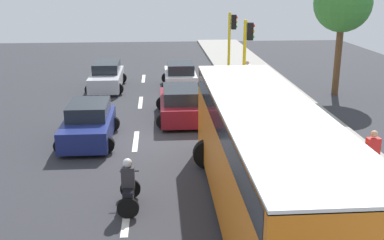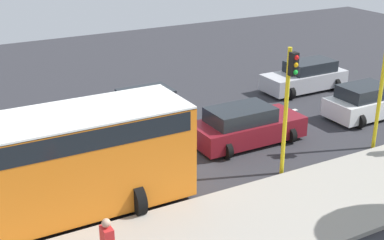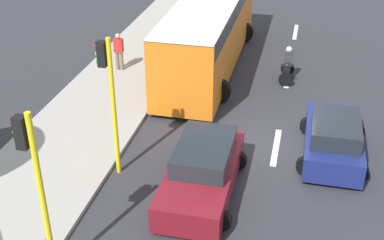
# 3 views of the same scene
# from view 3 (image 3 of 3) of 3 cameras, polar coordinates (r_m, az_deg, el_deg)

# --- Properties ---
(ground_plane) EXTENTS (40.00, 60.00, 0.10)m
(ground_plane) POSITION_cam_3_polar(r_m,az_deg,el_deg) (17.92, 9.30, -3.14)
(ground_plane) COLOR #2D2D33
(sidewalk) EXTENTS (4.00, 60.00, 0.15)m
(sidewalk) POSITION_cam_3_polar(r_m,az_deg,el_deg) (19.38, -11.69, -0.28)
(sidewalk) COLOR #9E998E
(sidewalk) RESTS_ON ground
(lane_stripe_far_north) EXTENTS (0.20, 2.40, 0.01)m
(lane_stripe_far_north) POSITION_cam_3_polar(r_m,az_deg,el_deg) (28.78, 11.42, 9.57)
(lane_stripe_far_north) COLOR white
(lane_stripe_far_north) RESTS_ON ground
(lane_stripe_north) EXTENTS (0.20, 2.40, 0.01)m
(lane_stripe_north) POSITION_cam_3_polar(r_m,az_deg,el_deg) (23.20, 10.61, 4.76)
(lane_stripe_north) COLOR white
(lane_stripe_north) RESTS_ON ground
(lane_stripe_mid) EXTENTS (0.20, 2.40, 0.01)m
(lane_stripe_mid) POSITION_cam_3_polar(r_m,az_deg,el_deg) (17.89, 9.31, -2.99)
(lane_stripe_mid) COLOR white
(lane_stripe_mid) RESTS_ON ground
(car_dark_blue) EXTENTS (2.23, 3.92, 1.52)m
(car_dark_blue) POSITION_cam_3_polar(r_m,az_deg,el_deg) (17.41, 15.45, -2.00)
(car_dark_blue) COLOR navy
(car_dark_blue) RESTS_ON ground
(car_maroon) EXTENTS (2.30, 4.49, 1.52)m
(car_maroon) POSITION_cam_3_polar(r_m,az_deg,el_deg) (15.22, 1.16, -5.72)
(car_maroon) COLOR maroon
(car_maroon) RESTS_ON ground
(city_bus) EXTENTS (3.20, 11.00, 3.16)m
(city_bus) POSITION_cam_3_polar(r_m,az_deg,el_deg) (23.28, 1.95, 10.22)
(city_bus) COLOR orange
(city_bus) RESTS_ON ground
(motorcycle) EXTENTS (0.60, 1.30, 1.53)m
(motorcycle) POSITION_cam_3_polar(r_m,az_deg,el_deg) (22.61, 10.54, 5.87)
(motorcycle) COLOR black
(motorcycle) RESTS_ON ground
(pedestrian_near_signal) EXTENTS (0.40, 0.24, 1.69)m
(pedestrian_near_signal) POSITION_cam_3_polar(r_m,az_deg,el_deg) (23.05, -8.13, 7.66)
(pedestrian_near_signal) COLOR #72604C
(pedestrian_near_signal) RESTS_ON sidewalk
(traffic_light_corner) EXTENTS (0.49, 0.24, 4.50)m
(traffic_light_corner) POSITION_cam_3_polar(r_m,az_deg,el_deg) (11.74, -17.09, -5.89)
(traffic_light_corner) COLOR yellow
(traffic_light_corner) RESTS_ON ground
(traffic_light_midblock) EXTENTS (0.49, 0.24, 4.50)m
(traffic_light_midblock) POSITION_cam_3_polar(r_m,az_deg,el_deg) (15.17, -9.20, 3.47)
(traffic_light_midblock) COLOR yellow
(traffic_light_midblock) RESTS_ON ground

